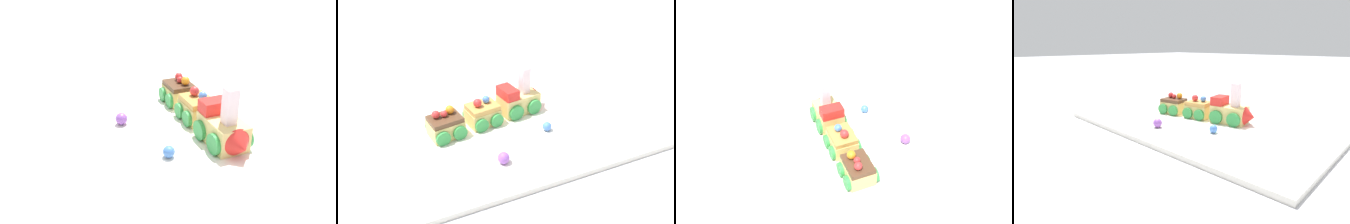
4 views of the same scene
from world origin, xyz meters
TOP-DOWN VIEW (x-y plane):
  - ground_plane at (0.00, 0.00)m, footprint 10.00×10.00m
  - display_board at (0.00, 0.00)m, footprint 0.69×0.39m
  - cake_train_locomotive at (0.07, 0.06)m, footprint 0.12×0.08m
  - cake_car_caramel at (-0.03, 0.04)m, footprint 0.08×0.08m
  - cake_car_chocolate at (-0.12, 0.03)m, footprint 0.08×0.08m
  - gumball_purple at (-0.04, -0.11)m, footprint 0.02×0.02m
  - gumball_blue at (0.09, -0.04)m, footprint 0.02×0.02m

SIDE VIEW (x-z plane):
  - ground_plane at x=0.00m, z-range 0.00..0.00m
  - display_board at x=0.00m, z-range 0.00..0.01m
  - gumball_blue at x=0.09m, z-range 0.01..0.03m
  - gumball_purple at x=-0.04m, z-range 0.01..0.04m
  - cake_car_chocolate at x=-0.12m, z-range 0.00..0.07m
  - cake_car_caramel at x=-0.03m, z-range 0.00..0.07m
  - cake_train_locomotive at x=0.07m, z-range -0.01..0.10m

